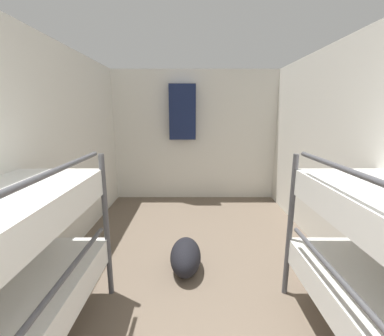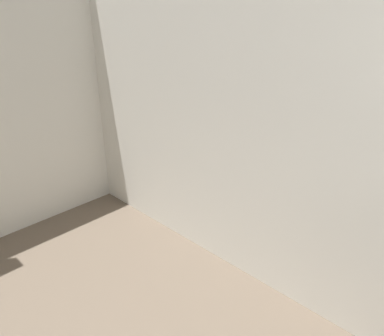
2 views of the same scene
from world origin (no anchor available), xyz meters
The scene contains 0 objects.
Camera 2 is at (-0.19, 2.34, 1.59)m, focal length 35.00 mm.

